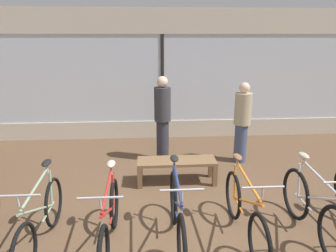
{
  "coord_description": "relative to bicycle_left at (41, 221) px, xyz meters",
  "views": [
    {
      "loc": [
        -0.35,
        -3.6,
        2.56
      ],
      "look_at": [
        0.0,
        1.71,
        0.95
      ],
      "focal_mm": 32.0,
      "sensor_mm": 36.0,
      "label": 1
    }
  ],
  "objects": [
    {
      "name": "bicycle_center",
      "position": [
        1.67,
        -0.05,
        0.02
      ],
      "size": [
        0.46,
        1.8,
        1.05
      ],
      "color": "black",
      "rests_on": "ground_plane"
    },
    {
      "name": "bicycle_center_left",
      "position": [
        0.84,
        -0.1,
        -0.01
      ],
      "size": [
        0.46,
        1.74,
        1.02
      ],
      "color": "black",
      "rests_on": "ground_plane"
    },
    {
      "name": "shop_back_wall",
      "position": [
        1.7,
        4.2,
        1.25
      ],
      "size": [
        12.0,
        0.08,
        3.2
      ],
      "color": "beige",
      "rests_on": "ground_plane"
    },
    {
      "name": "bicycle_left",
      "position": [
        0.0,
        0.0,
        0.0
      ],
      "size": [
        0.46,
        1.73,
        1.02
      ],
      "color": "black",
      "rests_on": "ground_plane"
    },
    {
      "name": "display_bench",
      "position": [
        1.83,
        1.64,
        -0.02
      ],
      "size": [
        1.4,
        0.44,
        0.44
      ],
      "color": "brown",
      "rests_on": "ground_plane"
    },
    {
      "name": "bicycle_center_right",
      "position": [
        2.54,
        0.01,
        0.0
      ],
      "size": [
        0.46,
        1.76,
        1.03
      ],
      "color": "black",
      "rests_on": "ground_plane"
    },
    {
      "name": "ground_plane",
      "position": [
        1.7,
        0.33,
        -0.39
      ],
      "size": [
        24.0,
        24.0,
        0.0
      ],
      "primitive_type": "plane",
      "color": "brown"
    },
    {
      "name": "customer_by_window",
      "position": [
        1.63,
        2.71,
        0.56
      ],
      "size": [
        0.48,
        0.48,
        1.79
      ],
      "color": "#2D2D38",
      "rests_on": "ground_plane"
    },
    {
      "name": "customer_near_rack",
      "position": [
        3.25,
        2.51,
        0.5
      ],
      "size": [
        0.4,
        0.4,
        1.68
      ],
      "color": "#424C6B",
      "rests_on": "ground_plane"
    },
    {
      "name": "bicycle_right",
      "position": [
        3.44,
        -0.02,
        0.02
      ],
      "size": [
        0.46,
        1.73,
        1.05
      ],
      "color": "black",
      "rests_on": "ground_plane"
    }
  ]
}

